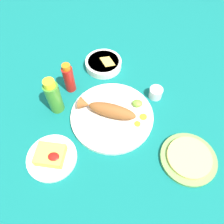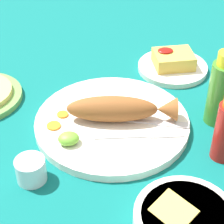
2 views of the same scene
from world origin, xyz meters
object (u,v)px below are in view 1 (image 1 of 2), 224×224
hot_sauce_bottle_red (69,78)px  side_plate_fries (52,158)px  guacamole_bowl (104,63)px  main_plate (112,116)px  fried_fish (108,110)px  hot_sauce_bottle_green (54,97)px  fork_far (100,100)px  fork_near (93,107)px  tortilla_plate (188,159)px  salt_cup (156,93)px

hot_sauce_bottle_red → side_plate_fries: size_ratio=0.79×
hot_sauce_bottle_red → guacamole_bowl: (0.12, 0.16, -0.05)m
main_plate → fried_fish: bearing=171.0°
fried_fish → hot_sauce_bottle_green: size_ratio=1.41×
fork_far → hot_sauce_bottle_green: size_ratio=1.10×
main_plate → guacamole_bowl: bearing=105.7°
hot_sauce_bottle_red → side_plate_fries: 0.34m
side_plate_fries → fork_near: bearing=64.5°
tortilla_plate → salt_cup: bearing=114.7°
salt_cup → tortilla_plate: bearing=-65.3°
fork_far → hot_sauce_bottle_red: size_ratio=1.29×
hot_sauce_bottle_red → side_plate_fries: bearing=-88.2°
hot_sauce_bottle_red → hot_sauce_bottle_green: 0.12m
guacamole_bowl → salt_cup: bearing=-30.8°
fork_far → fork_near: bearing=65.6°
fork_near → guacamole_bowl: bearing=-73.4°
fork_near → hot_sauce_bottle_green: bearing=21.0°
fried_fish → tortilla_plate: fried_fish is taller
fried_fish → hot_sauce_bottle_red: bearing=155.4°
side_plate_fries → hot_sauce_bottle_green: bearing=100.6°
main_plate → fork_far: size_ratio=1.80×
hot_sauce_bottle_red → hot_sauce_bottle_green: bearing=-105.4°
fork_near → guacamole_bowl: size_ratio=1.06×
fork_near → tortilla_plate: size_ratio=0.89×
fried_fish → side_plate_fries: (-0.17, -0.21, -0.04)m
fork_near → side_plate_fries: size_ratio=1.00×
salt_cup → side_plate_fries: salt_cup is taller
main_plate → fried_fish: size_ratio=1.40×
fried_fish → guacamole_bowl: 0.29m
hot_sauce_bottle_green → guacamole_bowl: 0.31m
fried_fish → side_plate_fries: fried_fish is taller
fried_fish → guacamole_bowl: fried_fish is taller
hot_sauce_bottle_green → fork_near: bearing=3.8°
fried_fish → fork_far: size_ratio=1.29×
fried_fish → guacamole_bowl: size_ratio=1.40×
fork_far → guacamole_bowl: guacamole_bowl is taller
main_plate → hot_sauce_bottle_green: bearing=176.6°
fork_near → hot_sauce_bottle_green: (-0.15, -0.01, 0.06)m
fried_fish → salt_cup: 0.23m
hot_sauce_bottle_red → main_plate: bearing=-31.9°
hot_sauce_bottle_green → fork_far: bearing=16.2°
salt_cup → tortilla_plate: 0.30m
fork_far → hot_sauce_bottle_green: 0.19m
tortilla_plate → fork_far: bearing=149.9°
salt_cup → side_plate_fries: bearing=-137.0°
fried_fish → hot_sauce_bottle_red: 0.22m
salt_cup → side_plate_fries: size_ratio=0.31×
salt_cup → fork_far: bearing=-163.4°
hot_sauce_bottle_green → salt_cup: size_ratio=2.99×
hot_sauce_bottle_green → guacamole_bowl: (0.15, 0.27, -0.06)m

